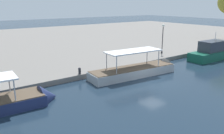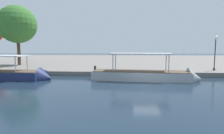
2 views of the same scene
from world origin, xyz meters
name	(u,v)px [view 1 (image 1 of 2)]	position (x,y,z in m)	size (l,w,h in m)	color
ground_plane	(153,81)	(0.00, 0.00, 0.00)	(220.00, 220.00, 0.00)	#192838
dock_promenade	(44,41)	(0.00, 32.66, 0.28)	(120.00, 55.00, 0.56)	slate
tour_boat_2	(139,71)	(0.50, 2.74, 0.41)	(12.01, 3.54, 3.91)	#9EA3A8
motor_yacht_3	(216,53)	(15.88, 2.02, 0.83)	(10.64, 2.94, 4.93)	#14513D
mooring_bollard_0	(80,71)	(-5.95, 5.47, 0.98)	(0.31, 0.31, 0.77)	#2D2D33
lamp_post	(163,35)	(9.90, 7.65, 3.49)	(0.42, 0.42, 4.57)	black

